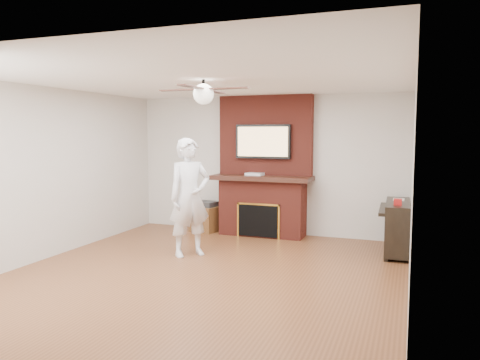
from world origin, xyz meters
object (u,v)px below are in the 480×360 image
(fireplace, at_px, (264,180))
(person, at_px, (190,197))
(side_table, at_px, (206,217))
(piano, at_px, (397,226))

(fireplace, distance_m, person, 1.87)
(person, bearing_deg, side_table, 57.35)
(piano, bearing_deg, side_table, 170.34)
(side_table, relative_size, piano, 0.48)
(side_table, bearing_deg, fireplace, 17.06)
(fireplace, xyz_separation_m, person, (-0.60, -1.76, -0.12))
(fireplace, relative_size, person, 1.42)
(piano, bearing_deg, person, -158.96)
(fireplace, height_order, piano, fireplace)
(person, relative_size, piano, 1.45)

